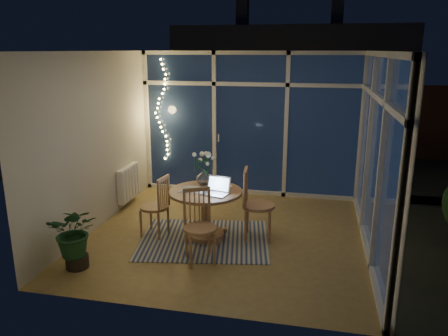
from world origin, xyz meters
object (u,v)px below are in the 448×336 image
Objects in this scene: dining_table at (206,214)px; potted_plant at (75,239)px; chair_left at (154,206)px; flower_vase at (204,177)px; laptop at (215,186)px; chair_right at (258,204)px; chair_front at (200,227)px.

dining_table is 1.81m from potted_plant.
flower_vase is at bearing 127.93° from chair_left.
laptop is 0.50m from flower_vase.
laptop is 0.45× the size of potted_plant.
potted_plant is at bearing -130.41° from laptop.
chair_right is 4.94× the size of flower_vase.
flower_vase is (0.65, 0.37, 0.35)m from chair_left.
chair_right is at bearing 32.93° from potted_plant.
laptop is (0.91, -0.05, 0.37)m from chair_left.
laptop is (0.05, 0.60, 0.35)m from chair_front.
potted_plant is (-0.59, -1.13, -0.08)m from chair_left.
dining_table is 0.77m from chair_right.
chair_front is 0.70m from laptop.
dining_table is 0.76m from chair_left.
laptop is at bearing 109.41° from chair_right.
chair_front is 1.10m from flower_vase.
chair_right is (0.74, 0.12, 0.17)m from dining_table.
dining_table is at bearing 71.79° from chair_front.
dining_table is 0.76m from chair_front.
chair_front reaches higher than dining_table.
chair_front is at bearing -81.18° from laptop.
chair_left is 1.28m from potted_plant.
laptop is at bearing -57.59° from flower_vase.
chair_right is 1.06m from chair_front.
dining_table is at bearing 104.66° from chair_left.
chair_front is at bearing -81.05° from dining_table.
flower_vase is (-0.27, 0.42, -0.02)m from laptop.
chair_left is 0.82m from flower_vase.
potted_plant is at bearing -19.48° from chair_left.
chair_left is (-0.74, -0.09, 0.10)m from dining_table.
chair_right reaches higher than chair_front.
dining_table is 1.13× the size of chair_left.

